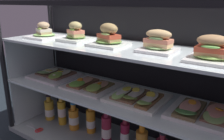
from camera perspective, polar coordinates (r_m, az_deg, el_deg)
The scene contains 21 objects.
case_frame at distance 1.45m, azimuth 3.13°, elevation 0.07°, with size 1.55×0.48×0.94m.
riser_lower_tier at distance 1.46m, azimuth 0.00°, elevation -12.69°, with size 1.48×0.41×0.35m.
shelf_lower_glass at distance 1.38m, azimuth 0.00°, elevation -6.05°, with size 1.49×0.43×0.01m, color silver.
riser_upper_tier at distance 1.33m, azimuth 0.00°, elevation -0.30°, with size 1.48×0.41×0.27m.
shelf_upper_glass at distance 1.29m, azimuth 0.00°, elevation 5.84°, with size 1.49×0.43×0.01m, color silver.
plated_roll_sandwich_mid_right at distance 1.63m, azimuth -16.63°, elevation 8.97°, with size 0.21×0.21×0.11m.
plated_roll_sandwich_right_of_center at distance 1.46m, azimuth -9.03°, elevation 8.89°, with size 0.18×0.18×0.12m.
plated_roll_sandwich_far_right at distance 1.28m, azimuth -0.84°, elevation 8.13°, with size 0.19×0.19×0.12m.
plated_roll_sandwich_near_left_corner at distance 1.14m, azimuth 11.44°, elevation 6.61°, with size 0.17×0.17×0.11m.
plated_roll_sandwich_center at distance 1.02m, azimuth 23.64°, elevation 4.34°, with size 0.19×0.19×0.11m.
open_sandwich_tray_far_right at distance 1.70m, azimuth -14.10°, elevation -1.09°, with size 0.31×0.28×0.06m.
open_sandwich_tray_near_left_corner at distance 1.46m, azimuth -5.46°, elevation -3.70°, with size 0.31×0.28×0.05m.
open_sandwich_tray_mid_left at distance 1.28m, azimuth 6.17°, elevation -6.69°, with size 0.31×0.29×0.06m.
open_sandwich_tray_right_of_center at distance 1.19m, azimuth 21.60°, elevation -9.70°, with size 0.31×0.29×0.06m.
juice_bottle_front_second at distance 1.88m, azimuth -15.35°, elevation -9.57°, with size 0.07×0.07×0.20m.
juice_bottle_back_right at distance 1.78m, azimuth -12.39°, elevation -10.14°, with size 0.06×0.06×0.23m.
juice_bottle_front_fourth at distance 1.71m, azimuth -9.51°, elevation -11.87°, with size 0.07×0.07×0.21m.
juice_bottle_tucked_behind at distance 1.65m, azimuth -5.29°, elevation -12.46°, with size 0.06×0.06×0.22m.
juice_bottle_near_post at distance 1.55m, azimuth -1.40°, elevation -14.43°, with size 0.07×0.07×0.23m.
juice_bottle_back_center at distance 1.51m, azimuth 3.24°, elevation -15.63°, with size 0.06×0.06×0.22m.
kitchen_scissors at distance 1.79m, azimuth -18.12°, elevation -13.88°, with size 0.17×0.07×0.01m.
Camera 1 is at (0.72, -1.04, 0.93)m, focal length 36.61 mm.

